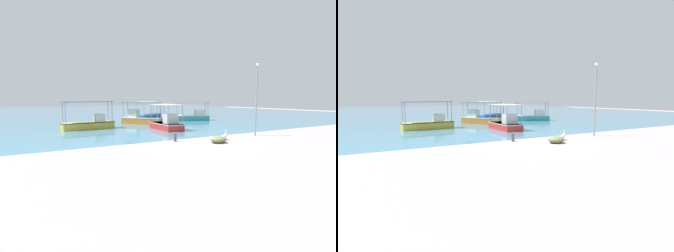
% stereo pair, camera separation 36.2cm
% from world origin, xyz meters
% --- Properties ---
extents(ground, '(120.00, 120.00, 0.00)m').
position_xyz_m(ground, '(0.00, 0.00, 0.00)').
color(ground, '#A18A8F').
extents(harbor_water, '(110.00, 90.00, 0.00)m').
position_xyz_m(harbor_water, '(0.00, 48.00, 0.00)').
color(harbor_water, teal).
rests_on(harbor_water, ground).
extents(fishing_boat_center, '(4.60, 5.12, 2.76)m').
position_xyz_m(fishing_boat_center, '(2.70, 16.61, 0.69)').
color(fishing_boat_center, orange).
rests_on(fishing_boat_center, harbor_water).
extents(fishing_boat_near_left, '(5.65, 1.93, 2.97)m').
position_xyz_m(fishing_boat_near_left, '(-4.52, 14.06, 0.63)').
color(fishing_boat_near_left, gold).
rests_on(fishing_boat_near_left, harbor_water).
extents(fishing_boat_far_right, '(5.63, 4.34, 2.77)m').
position_xyz_m(fishing_boat_far_right, '(7.92, 24.84, 0.53)').
color(fishing_boat_far_right, '#2A62AF').
rests_on(fishing_boat_far_right, harbor_water).
extents(fishing_boat_far_left, '(5.28, 3.20, 2.78)m').
position_xyz_m(fishing_boat_far_left, '(11.54, 17.19, 0.66)').
color(fishing_boat_far_left, teal).
rests_on(fishing_boat_far_left, harbor_water).
extents(fishing_boat_near_right, '(2.15, 4.71, 2.67)m').
position_xyz_m(fishing_boat_near_right, '(2.44, 9.34, 0.63)').
color(fishing_boat_near_right, red).
rests_on(fishing_boat_near_right, harbor_water).
extents(pelican, '(0.75, 0.51, 0.80)m').
position_xyz_m(pelican, '(2.99, 0.87, 0.38)').
color(pelican, '#E0997A').
rests_on(pelican, ground).
extents(lamp_post, '(0.28, 0.28, 6.36)m').
position_xyz_m(lamp_post, '(6.96, 1.35, 3.55)').
color(lamp_post, gray).
rests_on(lamp_post, ground).
extents(mooring_bollard, '(0.24, 0.24, 0.72)m').
position_xyz_m(mooring_bollard, '(-0.83, 2.33, 0.39)').
color(mooring_bollard, '#47474C').
rests_on(mooring_bollard, ground).
extents(net_pile, '(1.30, 1.10, 0.51)m').
position_xyz_m(net_pile, '(1.65, 0.14, 0.26)').
color(net_pile, '#606A44').
rests_on(net_pile, ground).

